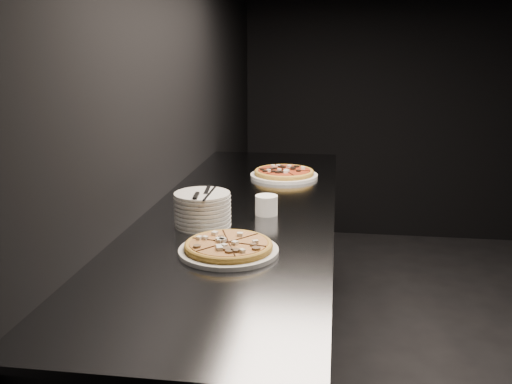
# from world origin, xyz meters

# --- Properties ---
(wall_left) EXTENTS (0.02, 5.00, 2.80)m
(wall_left) POSITION_xyz_m (-2.50, 0.00, 1.40)
(wall_left) COLOR black
(wall_left) RESTS_ON floor
(counter) EXTENTS (0.74, 2.44, 0.92)m
(counter) POSITION_xyz_m (-2.13, 0.00, 0.46)
(counter) COLOR slate
(counter) RESTS_ON floor
(pizza_mushroom) EXTENTS (0.33, 0.33, 0.04)m
(pizza_mushroom) POSITION_xyz_m (-2.09, -0.51, 0.94)
(pizza_mushroom) COLOR silver
(pizza_mushroom) RESTS_ON counter
(pizza_tomato) EXTENTS (0.33, 0.33, 0.04)m
(pizza_tomato) POSITION_xyz_m (-2.01, 0.58, 0.94)
(pizza_tomato) COLOR silver
(pizza_tomato) RESTS_ON counter
(plate_stack) EXTENTS (0.20, 0.20, 0.12)m
(plate_stack) POSITION_xyz_m (-2.24, -0.24, 0.98)
(plate_stack) COLOR silver
(plate_stack) RESTS_ON counter
(cutlery) EXTENTS (0.08, 0.22, 0.01)m
(cutlery) POSITION_xyz_m (-2.23, -0.25, 1.05)
(cutlery) COLOR silver
(cutlery) RESTS_ON plate_stack
(ramekin) EXTENTS (0.09, 0.09, 0.08)m
(ramekin) POSITION_xyz_m (-2.02, -0.07, 0.96)
(ramekin) COLOR white
(ramekin) RESTS_ON counter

